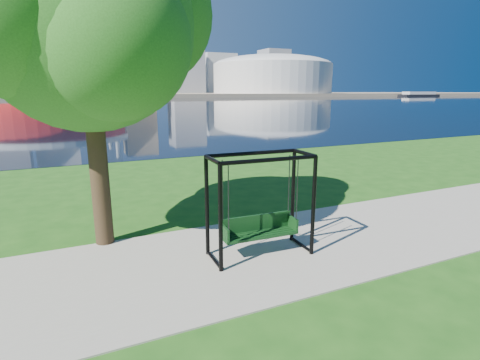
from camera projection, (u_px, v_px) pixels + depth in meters
ground at (235, 247)px, 8.51m from camera, size 900.00×900.00×0.00m
path at (245, 255)px, 8.07m from camera, size 120.00×4.00×0.03m
river at (76, 105)px, 98.48m from camera, size 900.00×180.00×0.02m
far_bank at (67, 95)px, 278.19m from camera, size 900.00×228.00×2.00m
stadium at (46, 71)px, 208.40m from camera, size 83.00×83.00×32.00m
arena at (272, 73)px, 267.53m from camera, size 84.00×84.00×26.56m
skyline at (55, 47)px, 280.18m from camera, size 392.00×66.00×96.50m
swing at (260, 208)px, 7.89m from camera, size 2.20×1.03×2.21m
park_tree at (82, 16)px, 7.62m from camera, size 5.75×5.19×7.14m
barge at (419, 94)px, 261.25m from camera, size 31.59×8.87×3.15m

